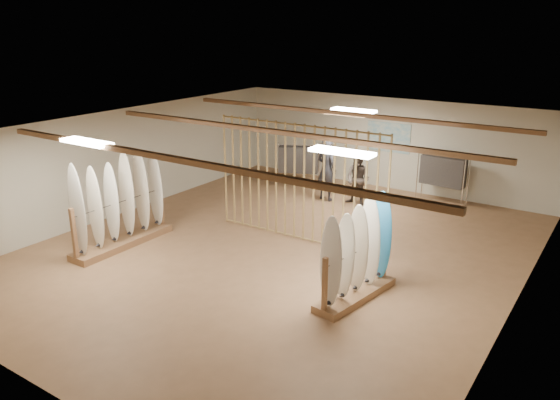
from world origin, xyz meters
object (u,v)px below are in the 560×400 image
Objects in this scene: clothing_rack_a at (298,160)px; clothing_rack_b at (443,171)px; rack_left at (121,216)px; shopper_a at (327,166)px; shopper_b at (358,176)px; rack_right at (357,267)px.

clothing_rack_b is (4.18, 1.02, 0.03)m from clothing_rack_a.
rack_left reaches higher than clothing_rack_a.
rack_left is 6.08m from shopper_a.
shopper_b is (3.21, 5.72, 0.13)m from rack_left.
clothing_rack_b reaches higher than clothing_rack_a.
clothing_rack_a is 2.30m from shopper_b.
shopper_a reaches higher than clothing_rack_b.
rack_left is 6.25m from clothing_rack_a.
rack_left is 1.85× the size of clothing_rack_a.
shopper_a is at bearing 68.49° from rack_left.
shopper_a is at bearing 133.65° from rack_right.
shopper_a is at bearing -46.46° from clothing_rack_a.
clothing_rack_a is (-4.69, 5.49, 0.27)m from rack_right.
clothing_rack_b is at bearing 54.62° from rack_left.
rack_right is 6.03m from shopper_a.
rack_left reaches higher than rack_right.
clothing_rack_a is (0.95, 6.17, 0.20)m from rack_left.
rack_right is 1.45× the size of clothing_rack_a.
rack_right is (5.64, 0.69, -0.08)m from rack_left.
shopper_b reaches higher than clothing_rack_a.
rack_right is at bearing 7.04° from rack_left.
shopper_a reaches higher than rack_right.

